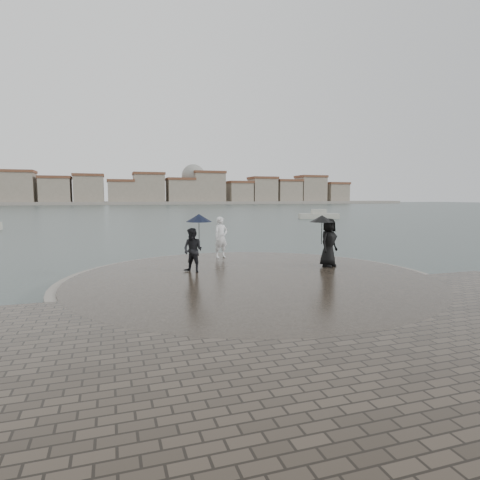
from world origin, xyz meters
name	(u,v)px	position (x,y,z in m)	size (l,w,h in m)	color
ground	(299,317)	(0.00, 0.00, 0.00)	(400.00, 400.00, 0.00)	#2B3835
kerb_ring	(252,282)	(0.00, 3.50, 0.16)	(12.50, 12.50, 0.32)	gray
quay_tip	(252,282)	(0.00, 3.50, 0.18)	(11.90, 11.90, 0.36)	#2D261E
statue	(221,237)	(0.12, 7.86, 1.25)	(0.65, 0.43, 1.79)	white
visitor_left	(194,242)	(-1.64, 4.93, 1.43)	(1.19, 1.05, 2.04)	black
visitor_right	(327,238)	(3.37, 4.47, 1.45)	(1.26, 1.05, 1.95)	black
far_skyline	(104,191)	(-6.29, 160.71, 5.61)	(260.00, 20.00, 37.00)	gray
boats	(191,220)	(4.21, 35.82, 0.38)	(42.06, 14.72, 1.50)	#BAB7A7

